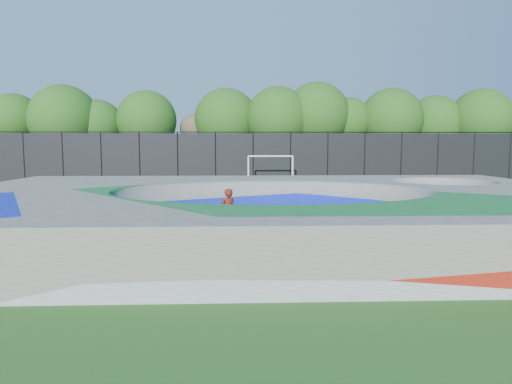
% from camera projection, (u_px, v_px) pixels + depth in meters
% --- Properties ---
extents(ground, '(120.00, 120.00, 0.00)m').
position_uv_depth(ground, '(273.00, 233.00, 15.76)').
color(ground, '#235317').
rests_on(ground, ground).
extents(skate_deck, '(22.00, 14.00, 1.50)m').
position_uv_depth(skate_deck, '(273.00, 211.00, 15.68)').
color(skate_deck, gray).
rests_on(skate_deck, ground).
extents(skater, '(0.69, 0.62, 1.59)m').
position_uv_depth(skater, '(228.00, 212.00, 15.10)').
color(skater, red).
rests_on(skater, ground).
extents(skateboard, '(0.77, 0.62, 0.05)m').
position_uv_depth(skateboard, '(228.00, 235.00, 15.18)').
color(skateboard, black).
rests_on(skateboard, ground).
extents(soccer_goal, '(3.38, 0.12, 2.23)m').
position_uv_depth(soccer_goal, '(271.00, 165.00, 33.42)').
color(soccer_goal, white).
rests_on(soccer_goal, ground).
extents(fence, '(48.09, 0.09, 4.04)m').
position_uv_depth(fence, '(253.00, 156.00, 36.41)').
color(fence, black).
rests_on(fence, ground).
extents(treeline, '(52.38, 7.75, 8.57)m').
position_uv_depth(treeline, '(267.00, 121.00, 40.82)').
color(treeline, '#492F24').
rests_on(treeline, ground).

